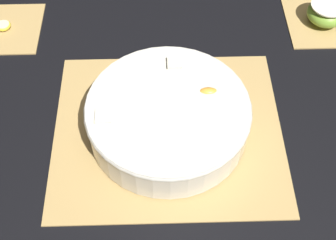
% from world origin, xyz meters
% --- Properties ---
extents(ground_plane, '(6.00, 6.00, 0.00)m').
position_xyz_m(ground_plane, '(0.00, 0.00, 0.00)').
color(ground_plane, black).
extents(bamboo_mat_center, '(0.42, 0.37, 0.01)m').
position_xyz_m(bamboo_mat_center, '(-0.00, 0.00, 0.00)').
color(bamboo_mat_center, tan).
rests_on(bamboo_mat_center, ground_plane).
extents(coaster_mat_far_left, '(0.16, 0.16, 0.01)m').
position_xyz_m(coaster_mat_far_left, '(-0.36, 0.29, 0.00)').
color(coaster_mat_far_left, tan).
rests_on(coaster_mat_far_left, ground_plane).
extents(coaster_mat_far_right, '(0.16, 0.16, 0.01)m').
position_xyz_m(coaster_mat_far_right, '(0.36, 0.29, 0.00)').
color(coaster_mat_far_right, tan).
rests_on(coaster_mat_far_right, ground_plane).
extents(fruit_salad_bowl, '(0.30, 0.30, 0.08)m').
position_xyz_m(fruit_salad_bowl, '(-0.00, 0.00, 0.05)').
color(fruit_salad_bowl, silver).
rests_on(fruit_salad_bowl, bamboo_mat_center).
extents(apple_half, '(0.08, 0.08, 0.05)m').
position_xyz_m(apple_half, '(0.36, 0.29, 0.03)').
color(apple_half, '#7FAD38').
rests_on(apple_half, coaster_mat_far_right).
extents(banana_coin_single, '(0.03, 0.03, 0.01)m').
position_xyz_m(banana_coin_single, '(-0.36, 0.29, 0.01)').
color(banana_coin_single, beige).
rests_on(banana_coin_single, coaster_mat_far_left).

